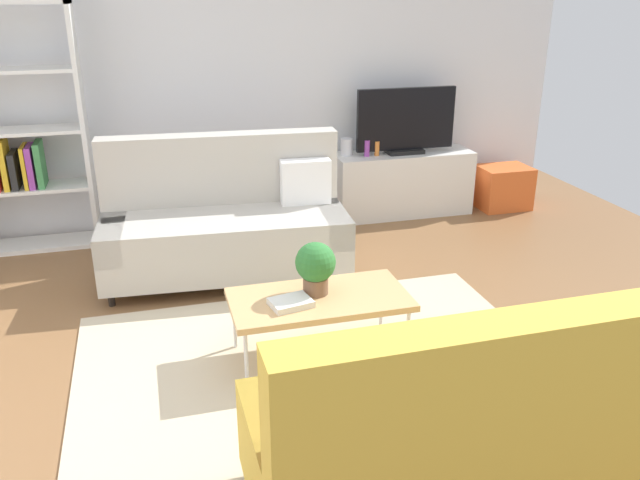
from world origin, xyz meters
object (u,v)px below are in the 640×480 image
at_px(storage_trunk, 503,187).
at_px(vase_0, 347,147).
at_px(tv_console, 402,183).
at_px(coffee_table, 319,301).
at_px(couch_green, 471,428).
at_px(bookshelf, 15,141).
at_px(bottle_0, 367,148).
at_px(table_book_0, 291,303).
at_px(potted_plant, 316,266).
at_px(couch_beige, 226,223).
at_px(tv, 406,122).
at_px(bottle_1, 377,148).

height_order(storage_trunk, vase_0, vase_0).
bearing_deg(tv_console, coffee_table, -122.25).
bearing_deg(couch_green, coffee_table, 100.84).
bearing_deg(bookshelf, bottle_0, -1.10).
bearing_deg(tv_console, table_book_0, -124.65).
bearing_deg(coffee_table, potted_plant, 100.28).
xyz_separation_m(couch_beige, storage_trunk, (3.02, 0.91, -0.22)).
bearing_deg(tv, tv_console, 90.00).
relative_size(coffee_table, storage_trunk, 2.12).
distance_m(bookshelf, bottle_1, 3.25).
distance_m(storage_trunk, vase_0, 1.76).
height_order(couch_beige, storage_trunk, couch_beige).
height_order(tv_console, vase_0, vase_0).
distance_m(tv, bottle_1, 0.38).
height_order(couch_beige, table_book_0, couch_beige).
xyz_separation_m(couch_beige, table_book_0, (0.19, -1.49, -0.00)).
distance_m(potted_plant, bottle_0, 2.61).
bearing_deg(storage_trunk, bottle_1, 177.54).
bearing_deg(bookshelf, couch_green, -59.46).
bearing_deg(bookshelf, coffee_table, -50.77).
height_order(couch_beige, bottle_0, couch_beige).
relative_size(couch_green, potted_plant, 5.71).
bearing_deg(bookshelf, storage_trunk, -1.48).
height_order(table_book_0, vase_0, vase_0).
relative_size(couch_beige, coffee_table, 1.78).
relative_size(bookshelf, vase_0, 12.64).
bearing_deg(bottle_1, potted_plant, -118.05).
xyz_separation_m(couch_beige, tv, (1.92, 0.99, 0.51)).
xyz_separation_m(storage_trunk, potted_plant, (-2.65, -2.28, 0.39)).
bearing_deg(bottle_0, tv_console, 5.68).
bearing_deg(bottle_1, bookshelf, 178.94).
relative_size(coffee_table, bottle_1, 7.82).
height_order(coffee_table, bookshelf, bookshelf).
relative_size(couch_green, vase_0, 11.48).
xyz_separation_m(couch_green, storage_trunk, (2.35, 3.76, -0.23)).
distance_m(tv_console, potted_plant, 2.85).
height_order(potted_plant, bottle_0, bottle_0).
distance_m(couch_green, tv, 4.07).
bearing_deg(tv_console, bookshelf, 179.68).
bearing_deg(potted_plant, bottle_0, 63.97).
bearing_deg(coffee_table, couch_beige, 105.05).
relative_size(couch_beige, tv_console, 1.40).
height_order(tv_console, bookshelf, bookshelf).
relative_size(couch_beige, tv, 1.95).
xyz_separation_m(vase_0, bottle_0, (0.18, -0.09, -0.00)).
distance_m(couch_beige, table_book_0, 1.50).
relative_size(couch_green, tv, 1.91).
distance_m(tv, bottle_0, 0.47).
relative_size(coffee_table, bottle_0, 6.98).
height_order(potted_plant, table_book_0, potted_plant).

